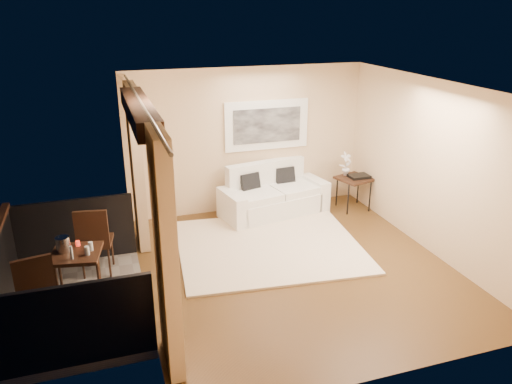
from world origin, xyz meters
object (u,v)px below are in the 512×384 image
orchid (346,164)px  balcony_chair_far (94,237)px  balcony_chair_near (37,294)px  side_table (354,180)px  sofa (272,196)px  ice_bucket (63,244)px  bistro_table (76,258)px

orchid → balcony_chair_far: 4.86m
balcony_chair_far → balcony_chair_near: size_ratio=1.04×
side_table → balcony_chair_far: 4.92m
sofa → ice_bucket: bearing=-161.9°
bistro_table → balcony_chair_near: 0.80m
side_table → balcony_chair_far: size_ratio=0.68×
orchid → ice_bucket: (-5.05, -1.87, -0.04)m
bistro_table → balcony_chair_near: bearing=-122.1°
sofa → side_table: (1.57, -0.27, 0.24)m
side_table → orchid: 0.35m
side_table → sofa: bearing=170.3°
balcony_chair_far → ice_bucket: balcony_chair_far is taller
side_table → bistro_table: 5.32m
sofa → balcony_chair_far: (-3.21, -1.41, 0.28)m
side_table → ice_bucket: (-5.15, -1.70, 0.25)m
sofa → side_table: bearing=-20.4°
side_table → balcony_chair_near: balcony_chair_near is taller
side_table → balcony_chair_near: size_ratio=0.71×
side_table → bistro_table: bearing=-160.4°
balcony_chair_far → balcony_chair_near: bearing=72.9°
ice_bucket → orchid: bearing=20.4°
balcony_chair_near → bistro_table: bearing=46.4°
orchid → bistro_table: size_ratio=0.64×
side_table → balcony_chair_near: bearing=-155.6°
orchid → bistro_table: 5.28m
bistro_table → balcony_chair_far: (0.23, 0.64, -0.02)m
sofa → orchid: size_ratio=4.55×
balcony_chair_near → ice_bucket: 0.84m
sofa → ice_bucket: size_ratio=10.56×
orchid → bistro_table: (-4.90, -1.95, -0.22)m
bistro_table → balcony_chair_near: balcony_chair_near is taller
orchid → balcony_chair_near: size_ratio=0.46×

